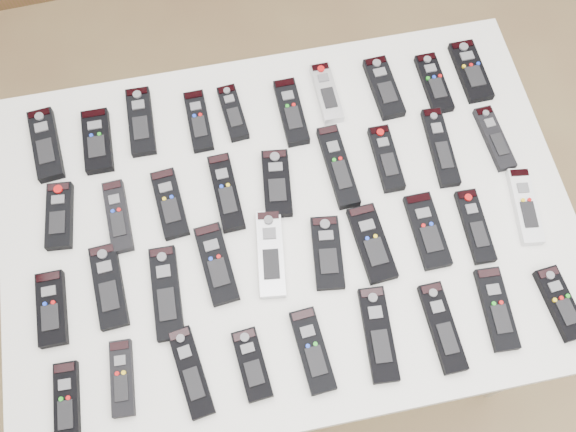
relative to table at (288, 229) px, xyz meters
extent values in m
plane|color=#856144|center=(0.11, -0.10, -0.72)|extent=(4.00, 4.00, 0.00)
cube|color=white|center=(0.00, 0.00, 0.04)|extent=(1.25, 0.88, 0.04)
cylinder|color=beige|center=(0.57, -0.38, -0.35)|extent=(0.04, 0.04, 0.74)
cylinder|color=beige|center=(-0.56, 0.38, -0.35)|extent=(0.04, 0.04, 0.74)
cylinder|color=beige|center=(0.57, 0.38, -0.35)|extent=(0.04, 0.04, 0.74)
cube|color=black|center=(-0.51, 0.29, 0.07)|extent=(0.07, 0.19, 0.02)
cube|color=black|center=(-0.39, 0.27, 0.07)|extent=(0.06, 0.16, 0.02)
cube|color=black|center=(-0.29, 0.31, 0.07)|extent=(0.06, 0.18, 0.02)
cube|color=black|center=(-0.16, 0.28, 0.07)|extent=(0.05, 0.16, 0.02)
cube|color=black|center=(-0.07, 0.29, 0.07)|extent=(0.06, 0.15, 0.02)
cube|color=black|center=(0.06, 0.26, 0.07)|extent=(0.05, 0.17, 0.02)
cube|color=#B7B7BC|center=(0.15, 0.30, 0.07)|extent=(0.05, 0.16, 0.02)
cube|color=black|center=(0.29, 0.28, 0.07)|extent=(0.06, 0.17, 0.02)
cube|color=black|center=(0.41, 0.27, 0.07)|extent=(0.05, 0.16, 0.02)
cube|color=black|center=(0.51, 0.29, 0.07)|extent=(0.06, 0.17, 0.02)
cube|color=black|center=(-0.49, 0.10, 0.07)|extent=(0.07, 0.16, 0.02)
cube|color=black|center=(-0.36, 0.08, 0.07)|extent=(0.05, 0.17, 0.02)
cube|color=black|center=(-0.25, 0.08, 0.07)|extent=(0.07, 0.17, 0.02)
cube|color=black|center=(-0.12, 0.09, 0.07)|extent=(0.06, 0.19, 0.02)
cube|color=black|center=(-0.01, 0.09, 0.07)|extent=(0.08, 0.17, 0.02)
cube|color=black|center=(0.14, 0.10, 0.07)|extent=(0.06, 0.20, 0.02)
cube|color=black|center=(0.25, 0.10, 0.07)|extent=(0.05, 0.16, 0.02)
cube|color=black|center=(0.38, 0.10, 0.07)|extent=(0.05, 0.20, 0.02)
cube|color=black|center=(0.51, 0.10, 0.07)|extent=(0.05, 0.17, 0.02)
cube|color=black|center=(-0.52, -0.10, 0.07)|extent=(0.06, 0.16, 0.02)
cube|color=black|center=(-0.40, -0.08, 0.07)|extent=(0.07, 0.18, 0.02)
cube|color=black|center=(-0.28, -0.12, 0.07)|extent=(0.06, 0.20, 0.02)
cube|color=black|center=(-0.17, -0.07, 0.07)|extent=(0.07, 0.18, 0.02)
cube|color=#B7B7BC|center=(-0.05, -0.07, 0.07)|extent=(0.08, 0.20, 0.02)
cube|color=black|center=(0.07, -0.10, 0.07)|extent=(0.08, 0.17, 0.02)
cube|color=black|center=(0.16, -0.09, 0.07)|extent=(0.07, 0.18, 0.02)
cube|color=black|center=(0.29, -0.09, 0.07)|extent=(0.06, 0.17, 0.02)
cube|color=black|center=(0.39, -0.10, 0.07)|extent=(0.05, 0.17, 0.02)
cube|color=silver|center=(0.52, -0.08, 0.07)|extent=(0.07, 0.18, 0.02)
cube|color=black|center=(-0.50, -0.30, 0.07)|extent=(0.05, 0.16, 0.02)
cube|color=black|center=(-0.39, -0.27, 0.07)|extent=(0.05, 0.15, 0.02)
cube|color=black|center=(-0.25, -0.29, 0.07)|extent=(0.07, 0.19, 0.02)
cube|color=black|center=(-0.13, -0.30, 0.07)|extent=(0.06, 0.14, 0.02)
cube|color=black|center=(-0.01, -0.29, 0.07)|extent=(0.06, 0.17, 0.02)
cube|color=black|center=(0.13, -0.29, 0.07)|extent=(0.07, 0.20, 0.02)
cube|color=black|center=(0.26, -0.30, 0.07)|extent=(0.05, 0.19, 0.02)
cube|color=black|center=(0.38, -0.28, 0.07)|extent=(0.06, 0.18, 0.02)
cube|color=black|center=(0.51, -0.30, 0.07)|extent=(0.06, 0.16, 0.02)
camera|label=1|loc=(-0.11, -0.53, 1.36)|focal=40.00mm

